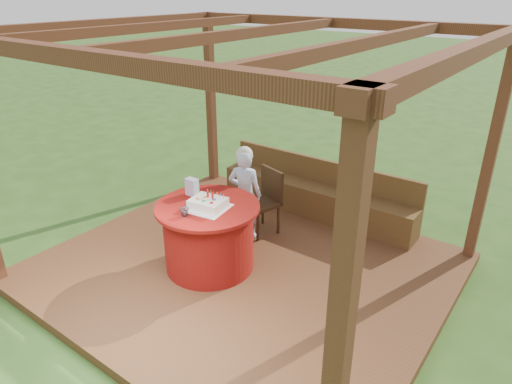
# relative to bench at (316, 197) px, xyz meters

# --- Properties ---
(ground) EXTENTS (60.00, 60.00, 0.00)m
(ground) POSITION_rel_bench_xyz_m (0.00, -1.72, -0.38)
(ground) COLOR #2A501A
(ground) RESTS_ON ground
(deck) EXTENTS (4.50, 4.00, 0.12)m
(deck) POSITION_rel_bench_xyz_m (0.00, -1.72, -0.32)
(deck) COLOR brown
(deck) RESTS_ON ground
(pergola) EXTENTS (4.50, 4.00, 2.72)m
(pergola) POSITION_rel_bench_xyz_m (0.00, -1.72, 2.02)
(pergola) COLOR brown
(pergola) RESTS_ON deck
(bench) EXTENTS (3.00, 0.42, 0.80)m
(bench) POSITION_rel_bench_xyz_m (0.00, 0.00, 0.00)
(bench) COLOR brown
(bench) RESTS_ON deck
(table) EXTENTS (1.20, 1.20, 0.81)m
(table) POSITION_rel_bench_xyz_m (-0.32, -1.97, 0.15)
(table) COLOR maroon
(table) RESTS_ON deck
(chair) EXTENTS (0.54, 0.54, 0.88)m
(chair) POSITION_rel_bench_xyz_m (-0.30, -0.86, 0.23)
(chair) COLOR #352110
(chair) RESTS_ON deck
(elderly_woman) EXTENTS (0.52, 0.42, 1.26)m
(elderly_woman) POSITION_rel_bench_xyz_m (-0.43, -1.13, 0.37)
(elderly_woman) COLOR #AAD0FD
(elderly_woman) RESTS_ON deck
(birthday_cake) EXTENTS (0.49, 0.49, 0.19)m
(birthday_cake) POSITION_rel_bench_xyz_m (-0.26, -2.02, 0.60)
(birthday_cake) COLOR white
(birthday_cake) RESTS_ON table
(gift_bag) EXTENTS (0.15, 0.10, 0.21)m
(gift_bag) POSITION_rel_bench_xyz_m (-0.66, -1.86, 0.65)
(gift_bag) COLOR #ED99D5
(gift_bag) RESTS_ON table
(drinking_glass) EXTENTS (0.10, 0.10, 0.09)m
(drinking_glass) POSITION_rel_bench_xyz_m (-0.34, -2.31, 0.59)
(drinking_glass) COLOR silver
(drinking_glass) RESTS_ON table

